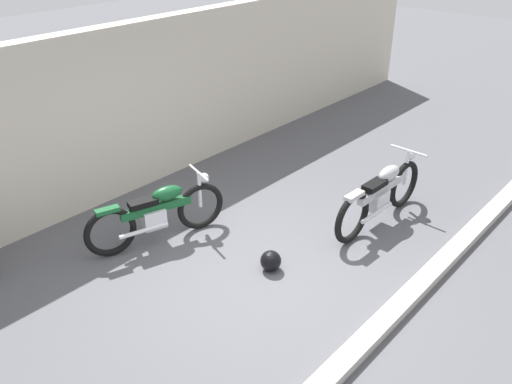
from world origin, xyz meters
TOP-DOWN VIEW (x-y plane):
  - ground_plane at (0.00, 0.00)m, footprint 40.00×40.00m
  - building_wall at (0.00, 3.37)m, footprint 18.00×0.30m
  - curb_strip at (0.00, -1.62)m, footprint 18.00×0.24m
  - helmet at (0.26, 0.05)m, footprint 0.28×0.28m
  - motorcycle_silver at (2.27, -0.39)m, footprint 2.19×0.61m
  - motorcycle_green at (-0.26, 1.69)m, footprint 2.02×0.83m

SIDE VIEW (x-z plane):
  - ground_plane at x=0.00m, z-range 0.00..0.00m
  - curb_strip at x=0.00m, z-range 0.00..0.12m
  - helmet at x=0.26m, z-range 0.00..0.28m
  - motorcycle_green at x=-0.26m, z-range -0.02..0.92m
  - motorcycle_silver at x=2.27m, z-range -0.02..0.96m
  - building_wall at x=0.00m, z-range 0.00..2.70m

